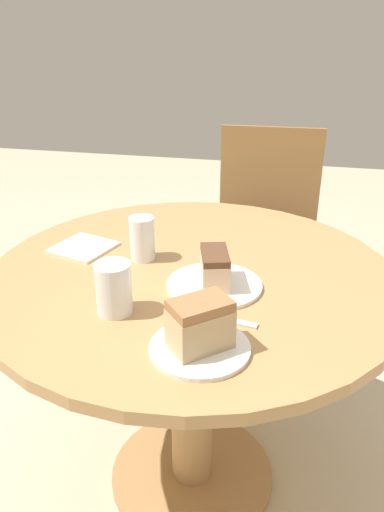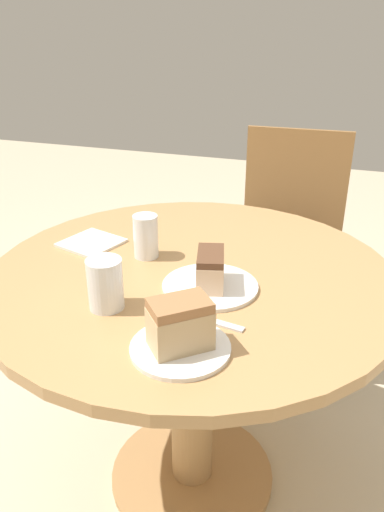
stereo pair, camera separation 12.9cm
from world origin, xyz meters
TOP-DOWN VIEW (x-y plane):
  - ground_plane at (0.00, 0.00)m, footprint 8.00×8.00m
  - table at (0.00, 0.00)m, footprint 1.07×1.07m
  - chair at (0.13, 0.91)m, footprint 0.48×0.49m
  - plate_near at (0.07, -0.08)m, footprint 0.24×0.24m
  - plate_far at (0.09, -0.34)m, footprint 0.20×0.20m
  - cake_slice_near at (0.07, -0.08)m, footprint 0.09×0.13m
  - cake_slice_far at (0.09, -0.34)m, footprint 0.14×0.14m
  - glass_lemonade at (-0.15, 0.04)m, footprint 0.07×0.07m
  - glass_water at (-0.12, -0.24)m, footprint 0.08×0.08m
  - napkin_stack at (-0.33, 0.06)m, footprint 0.19×0.19m
  - fork at (0.11, -0.22)m, footprint 0.18×0.05m

SIDE VIEW (x-z plane):
  - ground_plane at x=0.00m, z-range 0.00..0.00m
  - chair at x=0.13m, z-range 0.02..0.96m
  - table at x=0.00m, z-range 0.19..0.95m
  - fork at x=0.11m, z-range 0.76..0.76m
  - napkin_stack at x=-0.33m, z-range 0.76..0.77m
  - plate_far at x=0.09m, z-range 0.76..0.77m
  - plate_near at x=0.07m, z-range 0.76..0.77m
  - glass_water at x=-0.12m, z-range 0.75..0.87m
  - cake_slice_near at x=0.07m, z-range 0.77..0.85m
  - glass_lemonade at x=-0.15m, z-range 0.75..0.87m
  - cake_slice_far at x=0.09m, z-range 0.77..0.87m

